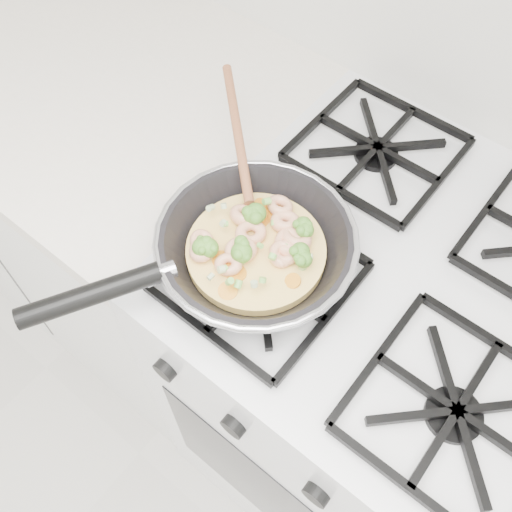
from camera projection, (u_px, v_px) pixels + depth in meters
The scene contains 3 objects.
stove at pixel (360, 378), 1.17m from camera, with size 0.60×0.60×0.92m.
counter_left at pixel (97, 192), 1.45m from camera, with size 1.00×0.60×0.90m.
skillet at pixel (252, 246), 0.76m from camera, with size 0.37×0.49×0.08m.
Camera 1 is at (0.09, 1.24, 1.58)m, focal length 39.79 mm.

